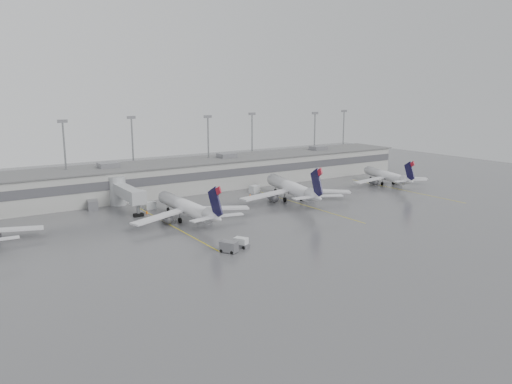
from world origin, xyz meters
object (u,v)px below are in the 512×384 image
jet_far_right (387,176)px  baggage_tug (241,244)px  jet_mid_left (188,207)px  jet_mid_right (292,188)px

jet_far_right → baggage_tug: jet_far_right is taller
jet_mid_left → jet_mid_right: 31.00m
baggage_tug → jet_mid_right: bearing=10.5°
jet_mid_right → baggage_tug: jet_mid_right is taller
jet_mid_right → jet_far_right: jet_mid_right is taller
jet_mid_left → jet_far_right: bearing=4.6°
baggage_tug → jet_far_right: bearing=-6.7°
jet_mid_left → jet_mid_right: (30.82, 3.40, 0.28)m
jet_mid_right → baggage_tug: bearing=-127.0°
jet_mid_right → jet_far_right: bearing=17.2°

